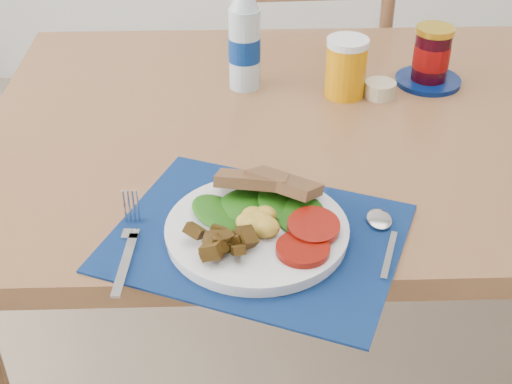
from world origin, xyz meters
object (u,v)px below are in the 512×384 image
(water_bottle, at_px, (244,42))
(jam_on_saucer, at_px, (431,59))
(chair_far, at_px, (309,79))
(breakfast_plate, at_px, (253,228))
(juice_glass, at_px, (346,69))

(water_bottle, height_order, jam_on_saucer, water_bottle)
(water_bottle, bearing_deg, chair_far, 68.05)
(chair_far, height_order, breakfast_plate, chair_far)
(chair_far, distance_m, water_bottle, 0.57)
(breakfast_plate, height_order, juice_glass, juice_glass)
(chair_far, relative_size, water_bottle, 4.91)
(chair_far, xyz_separation_m, breakfast_plate, (-0.18, -0.95, 0.23))
(water_bottle, bearing_deg, breakfast_plate, -89.71)
(chair_far, relative_size, breakfast_plate, 4.08)
(breakfast_plate, bearing_deg, jam_on_saucer, 72.44)
(chair_far, xyz_separation_m, jam_on_saucer, (0.19, -0.45, 0.26))
(water_bottle, distance_m, jam_on_saucer, 0.38)
(chair_far, xyz_separation_m, juice_glass, (0.01, -0.50, 0.26))
(chair_far, height_order, jam_on_saucer, chair_far)
(juice_glass, bearing_deg, jam_on_saucer, 14.62)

